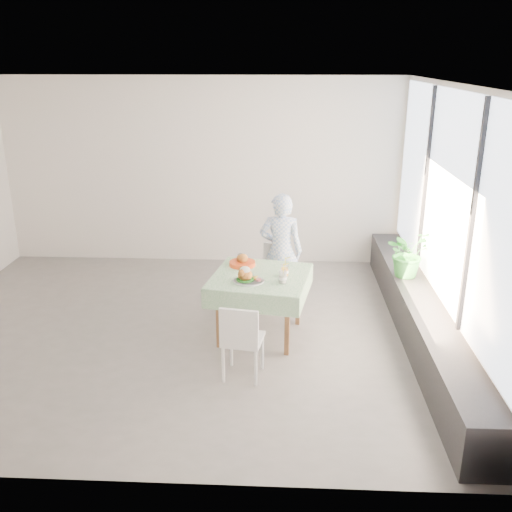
# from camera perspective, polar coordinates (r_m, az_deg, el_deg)

# --- Properties ---
(floor) EXTENTS (6.00, 6.00, 0.00)m
(floor) POSITION_cam_1_polar(r_m,az_deg,el_deg) (6.82, -8.02, -7.47)
(floor) COLOR #605D5B
(floor) RESTS_ON ground
(ceiling) EXTENTS (6.00, 6.00, 0.00)m
(ceiling) POSITION_cam_1_polar(r_m,az_deg,el_deg) (6.10, -9.29, 16.71)
(ceiling) COLOR white
(ceiling) RESTS_ON ground
(wall_back) EXTENTS (6.00, 0.02, 2.80)m
(wall_back) POSITION_cam_1_polar(r_m,az_deg,el_deg) (8.72, -5.46, 8.35)
(wall_back) COLOR silver
(wall_back) RESTS_ON ground
(wall_front) EXTENTS (6.00, 0.02, 2.80)m
(wall_front) POSITION_cam_1_polar(r_m,az_deg,el_deg) (4.04, -15.37, -5.65)
(wall_front) COLOR silver
(wall_front) RESTS_ON ground
(wall_right) EXTENTS (0.02, 5.00, 2.80)m
(wall_right) POSITION_cam_1_polar(r_m,az_deg,el_deg) (6.44, 18.63, 3.43)
(wall_right) COLOR silver
(wall_right) RESTS_ON ground
(window_pane) EXTENTS (0.01, 4.80, 2.18)m
(window_pane) POSITION_cam_1_polar(r_m,az_deg,el_deg) (6.37, 18.61, 5.59)
(window_pane) COLOR #D1E0F9
(window_pane) RESTS_ON ground
(window_ledge) EXTENTS (0.40, 4.80, 0.50)m
(window_ledge) POSITION_cam_1_polar(r_m,az_deg,el_deg) (6.78, 15.95, -5.89)
(window_ledge) COLOR black
(window_ledge) RESTS_ON ground
(cafe_table) EXTENTS (1.21, 1.21, 0.74)m
(cafe_table) POSITION_cam_1_polar(r_m,az_deg,el_deg) (6.48, 0.42, -4.26)
(cafe_table) COLOR brown
(cafe_table) RESTS_ON ground
(chair_far) EXTENTS (0.46, 0.46, 0.79)m
(chair_far) POSITION_cam_1_polar(r_m,az_deg,el_deg) (7.34, 1.77, -3.17)
(chair_far) COLOR white
(chair_far) RESTS_ON ground
(chair_near) EXTENTS (0.44, 0.44, 0.81)m
(chair_near) POSITION_cam_1_polar(r_m,az_deg,el_deg) (5.77, -1.33, -9.79)
(chair_near) COLOR white
(chair_near) RESTS_ON ground
(diner) EXTENTS (0.58, 0.41, 1.49)m
(diner) POSITION_cam_1_polar(r_m,az_deg,el_deg) (7.14, 2.51, 0.48)
(diner) COLOR #8BAADE
(diner) RESTS_ON ground
(main_dish) EXTENTS (0.35, 0.35, 0.18)m
(main_dish) POSITION_cam_1_polar(r_m,az_deg,el_deg) (6.17, -0.92, -2.10)
(main_dish) COLOR white
(main_dish) RESTS_ON cafe_table
(juice_cup_orange) EXTENTS (0.09, 0.09, 0.26)m
(juice_cup_orange) POSITION_cam_1_polar(r_m,az_deg,el_deg) (6.34, 2.88, -1.50)
(juice_cup_orange) COLOR white
(juice_cup_orange) RESTS_ON cafe_table
(juice_cup_lemonade) EXTENTS (0.09, 0.09, 0.26)m
(juice_cup_lemonade) POSITION_cam_1_polar(r_m,az_deg,el_deg) (6.15, 2.70, -2.17)
(juice_cup_lemonade) COLOR white
(juice_cup_lemonade) RESTS_ON cafe_table
(second_dish) EXTENTS (0.31, 0.31, 0.14)m
(second_dish) POSITION_cam_1_polar(r_m,az_deg,el_deg) (6.65, -1.39, -0.61)
(second_dish) COLOR #CA3F14
(second_dish) RESTS_ON cafe_table
(potted_plant) EXTENTS (0.70, 0.68, 0.59)m
(potted_plant) POSITION_cam_1_polar(r_m,az_deg,el_deg) (7.16, 14.96, 0.31)
(potted_plant) COLOR #297B34
(potted_plant) RESTS_ON window_ledge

